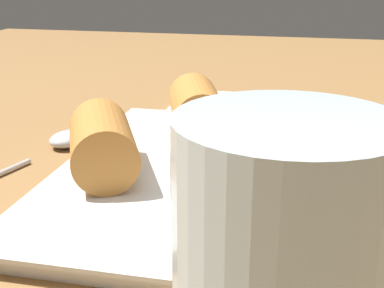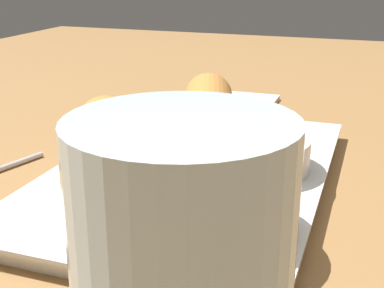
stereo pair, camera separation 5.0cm
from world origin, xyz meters
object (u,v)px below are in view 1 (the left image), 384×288
(dipping_bowl_far, at_px, (240,207))
(napkin, at_px, (212,103))
(serving_plate, at_px, (192,175))
(spoon, at_px, (59,143))
(dipping_bowl_near, at_px, (250,148))

(dipping_bowl_far, height_order, napkin, dipping_bowl_far)
(serving_plate, distance_m, dipping_bowl_far, 0.11)
(spoon, bearing_deg, dipping_bowl_near, 78.70)
(dipping_bowl_far, distance_m, spoon, 0.25)
(serving_plate, xyz_separation_m, spoon, (-0.05, -0.14, -0.00))
(dipping_bowl_near, relative_size, napkin, 0.89)
(dipping_bowl_near, xyz_separation_m, dipping_bowl_far, (0.11, 0.01, 0.00))
(dipping_bowl_near, bearing_deg, dipping_bowl_far, 3.63)
(serving_plate, relative_size, napkin, 3.01)
(dipping_bowl_far, xyz_separation_m, spoon, (-0.15, -0.20, -0.02))
(dipping_bowl_near, bearing_deg, napkin, -162.24)
(napkin, bearing_deg, serving_plate, 6.73)
(serving_plate, distance_m, napkin, 0.25)
(serving_plate, distance_m, spoon, 0.15)
(serving_plate, bearing_deg, dipping_bowl_far, 28.69)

